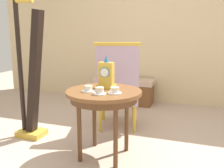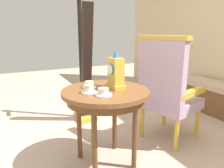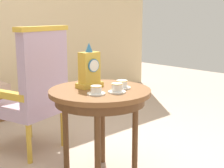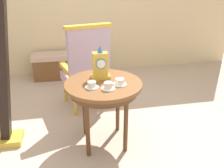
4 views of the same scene
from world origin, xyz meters
name	(u,v)px [view 2 (image 2 of 4)]	position (x,y,z in m)	size (l,w,h in m)	color
ground_plane	(108,159)	(0.00, 0.00, 0.00)	(10.00, 10.00, 0.00)	#BCA38E
side_table	(106,99)	(0.03, -0.04, 0.62)	(0.75, 0.75, 0.70)	brown
teacup_left	(89,85)	(-0.09, -0.14, 0.72)	(0.13, 0.13, 0.06)	white
teacup_right	(89,89)	(0.05, -0.20, 0.73)	(0.12, 0.12, 0.07)	white
teacup_center	(103,92)	(0.17, -0.12, 0.72)	(0.13, 0.13, 0.06)	white
mantel_clock	(116,73)	(0.02, 0.07, 0.83)	(0.19, 0.11, 0.34)	gold
armchair	(167,88)	(-0.07, 0.73, 0.59)	(0.66, 0.66, 1.14)	#B299B7
harp	(85,70)	(-0.97, 0.15, 0.69)	(0.40, 0.24, 1.72)	gold
window_bench	(217,98)	(-0.37, 1.95, 0.22)	(1.11, 0.40, 0.44)	#CCA893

